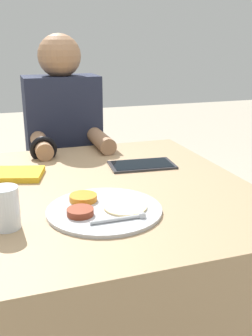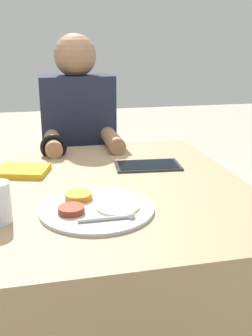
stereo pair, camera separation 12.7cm
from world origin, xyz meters
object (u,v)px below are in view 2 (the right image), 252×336
at_px(person_diner, 80,170).
at_px(thali_tray, 95,208).
at_px(red_notebook, 22,171).
at_px(tablet_device, 148,165).

bearing_deg(person_diner, thali_tray, -92.70).
distance_m(thali_tray, red_notebook, 0.43).
distance_m(red_notebook, person_diner, 0.58).
bearing_deg(person_diner, tablet_device, -67.66).
relative_size(thali_tray, red_notebook, 1.50).
distance_m(thali_tray, person_diner, 0.89).
bearing_deg(person_diner, red_notebook, -117.26).
bearing_deg(red_notebook, person_diner, 62.74).
height_order(red_notebook, person_diner, person_diner).
xyz_separation_m(red_notebook, person_diner, (0.25, 0.49, -0.17)).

